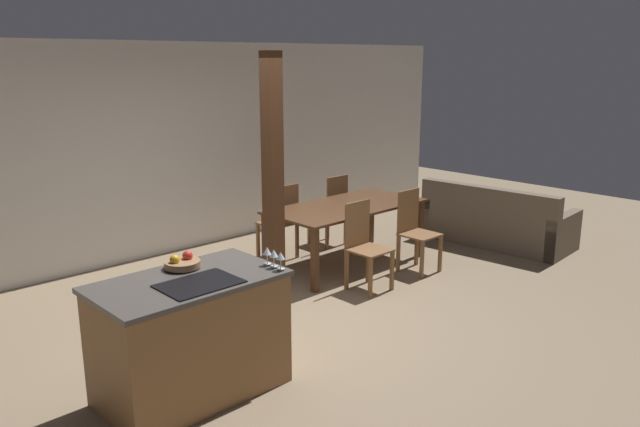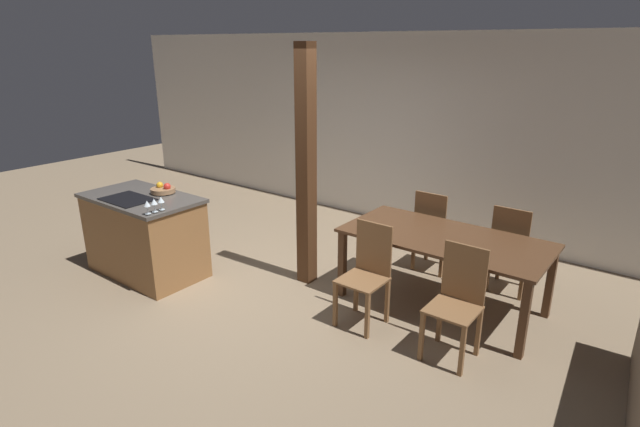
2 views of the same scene
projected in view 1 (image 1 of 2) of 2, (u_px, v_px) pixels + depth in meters
The scene contains 14 objects.
ground_plane at pixel (289, 322), 6.07m from camera, with size 16.00×16.00×0.00m, color #847056.
wall_back at pixel (139, 153), 7.73m from camera, with size 11.20×0.08×2.70m.
kitchen_island at pixel (191, 337), 4.68m from camera, with size 1.38×0.80×0.94m.
fruit_bowl at pixel (182, 263), 4.78m from camera, with size 0.28×0.28×0.11m.
wine_glass_near at pixel (281, 256), 4.72m from camera, with size 0.07×0.07×0.14m.
wine_glass_middle at pixel (274, 254), 4.78m from camera, with size 0.07×0.07×0.14m.
wine_glass_far at pixel (267, 252), 4.84m from camera, with size 0.07×0.07×0.14m.
dining_table at pixel (346, 212), 7.60m from camera, with size 1.97×0.98×0.76m.
dining_chair_near_left at pixel (364, 244), 6.84m from camera, with size 0.40×0.40×0.97m.
dining_chair_near_right at pixel (415, 229), 7.43m from camera, with size 0.40×0.40×0.97m.
dining_chair_far_left at pixel (281, 220), 7.84m from camera, with size 0.40×0.40×0.97m.
dining_chair_far_right at pixel (331, 209), 8.43m from camera, with size 0.40×0.40×0.97m.
couch at pixel (496, 224), 8.58m from camera, with size 1.03×2.02×0.84m.
timber_post at pixel (273, 183), 6.23m from camera, with size 0.16×0.16×2.57m.
Camera 1 is at (-3.65, -4.29, 2.51)m, focal length 35.00 mm.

